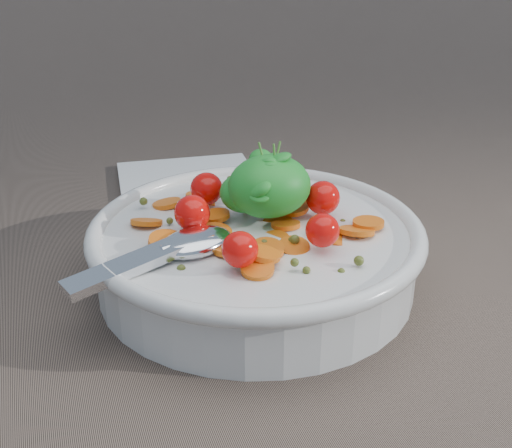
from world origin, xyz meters
name	(u,v)px	position (x,y,z in m)	size (l,w,h in m)	color
ground	(281,270)	(0.00, 0.00, 0.00)	(6.00, 6.00, 0.00)	#796556
bowl	(256,248)	(-0.03, -0.01, 0.03)	(0.30, 0.28, 0.12)	silver
napkin	(189,179)	(-0.03, 0.24, 0.00)	(0.16, 0.14, 0.01)	white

